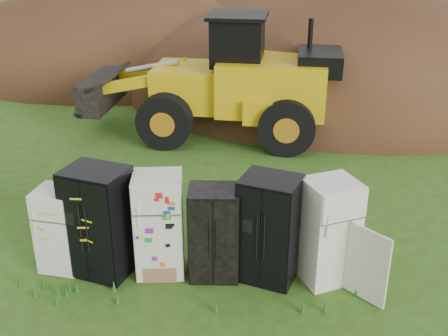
# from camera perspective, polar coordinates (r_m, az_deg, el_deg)

# --- Properties ---
(ground) EXTENTS (120.00, 120.00, 0.00)m
(ground) POSITION_cam_1_polar(r_m,az_deg,el_deg) (10.29, -3.28, -10.51)
(ground) COLOR #2F5215
(ground) RESTS_ON ground
(fridge_leftmost) EXTENTS (0.78, 0.76, 1.56)m
(fridge_leftmost) POSITION_cam_1_polar(r_m,az_deg,el_deg) (10.43, -16.37, -5.98)
(fridge_leftmost) COLOR white
(fridge_leftmost) RESTS_ON ground
(fridge_black_side) EXTENTS (1.24, 1.10, 1.99)m
(fridge_black_side) POSITION_cam_1_polar(r_m,az_deg,el_deg) (10.04, -12.57, -5.35)
(fridge_black_side) COLOR black
(fridge_black_side) RESTS_ON ground
(fridge_sticker) EXTENTS (0.91, 0.86, 1.87)m
(fridge_sticker) POSITION_cam_1_polar(r_m,az_deg,el_deg) (9.90, -6.61, -5.74)
(fridge_sticker) COLOR white
(fridge_sticker) RESTS_ON ground
(fridge_dark_mid) EXTENTS (0.89, 0.73, 1.69)m
(fridge_dark_mid) POSITION_cam_1_polar(r_m,az_deg,el_deg) (9.78, -1.02, -6.61)
(fridge_dark_mid) COLOR black
(fridge_dark_mid) RESTS_ON ground
(fridge_black_right) EXTENTS (1.17, 1.08, 1.92)m
(fridge_black_right) POSITION_cam_1_polar(r_m,az_deg,el_deg) (9.70, 4.62, -6.19)
(fridge_black_right) COLOR black
(fridge_black_right) RESTS_ON ground
(fridge_open_door) EXTENTS (1.10, 1.07, 1.88)m
(fridge_open_door) POSITION_cam_1_polar(r_m,az_deg,el_deg) (9.80, 10.58, -6.35)
(fridge_open_door) COLOR white
(fridge_open_door) RESTS_ON ground
(wheel_loader) EXTENTS (7.40, 3.46, 3.48)m
(wheel_loader) POSITION_cam_1_polar(r_m,az_deg,el_deg) (15.99, -1.78, 9.28)
(wheel_loader) COLOR #CD9A0D
(wheel_loader) RESTS_ON ground
(dirt_mound_right) EXTENTS (16.30, 11.95, 6.98)m
(dirt_mound_right) POSITION_cam_1_polar(r_m,az_deg,el_deg) (21.12, 12.52, 7.52)
(dirt_mound_right) COLOR #3F2314
(dirt_mound_right) RESTS_ON ground
(dirt_mound_left) EXTENTS (15.15, 11.36, 6.71)m
(dirt_mound_left) POSITION_cam_1_polar(r_m,az_deg,el_deg) (24.90, -10.61, 10.18)
(dirt_mound_left) COLOR #3F2314
(dirt_mound_left) RESTS_ON ground
(dirt_mound_back) EXTENTS (15.81, 10.54, 6.43)m
(dirt_mound_back) POSITION_cam_1_polar(r_m,az_deg,el_deg) (26.21, 2.99, 11.25)
(dirt_mound_back) COLOR #3F2314
(dirt_mound_back) RESTS_ON ground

